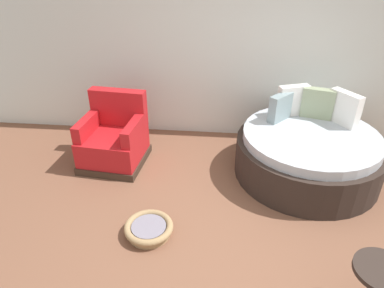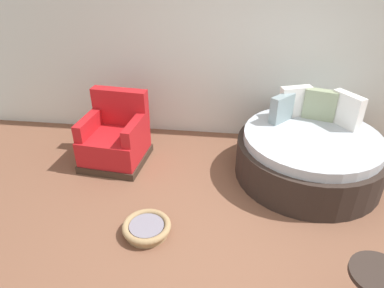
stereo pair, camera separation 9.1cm
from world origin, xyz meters
TOP-DOWN VIEW (x-y plane):
  - ground_plane at (0.00, 0.00)m, footprint 8.00×8.00m
  - back_wall at (0.00, 2.34)m, footprint 8.00×0.12m
  - round_daybed at (0.93, 1.29)m, footprint 1.81×1.81m
  - red_armchair at (-1.61, 1.34)m, footprint 0.87×0.87m
  - pet_basket at (-0.88, 0.00)m, footprint 0.51×0.51m
  - side_table at (1.09, -0.70)m, footprint 0.44×0.44m

SIDE VIEW (x-z plane):
  - ground_plane at x=0.00m, z-range -0.02..0.00m
  - pet_basket at x=-0.88m, z-range 0.01..0.14m
  - round_daybed at x=0.93m, z-range -0.20..0.82m
  - red_armchair at x=-1.61m, z-range -0.14..0.80m
  - side_table at x=1.09m, z-range 0.17..0.69m
  - back_wall at x=0.00m, z-range 0.00..3.16m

